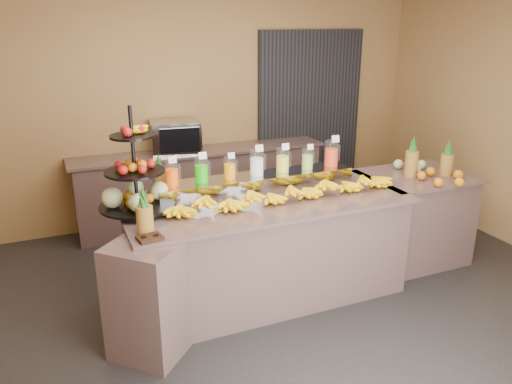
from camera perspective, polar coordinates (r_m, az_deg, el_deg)
ground at (r=4.49m, az=2.94°, el=-13.41°), size 6.00×6.00×0.00m
room_envelope at (r=4.62m, az=1.09°, el=12.39°), size 6.04×5.02×2.82m
buffet_counter at (r=4.43m, az=0.20°, el=-6.99°), size 2.75×1.25×0.93m
right_counter at (r=5.45m, az=17.40°, el=-2.75°), size 1.08×0.88×0.93m
back_ledge at (r=6.20m, az=-6.15°, el=0.66°), size 3.10×0.55×0.93m
pitcher_tray at (r=4.55m, az=0.08°, el=1.05°), size 1.85×0.30×0.15m
juice_pitcher_orange_a at (r=4.26m, az=-9.60°, el=1.92°), size 0.12×0.12×0.28m
juice_pitcher_green at (r=4.33m, az=-6.27°, el=2.38°), size 0.12×0.12×0.29m
juice_pitcher_orange_b at (r=4.41m, az=-3.03°, el=2.64°), size 0.11×0.11×0.26m
juice_pitcher_milk at (r=4.50m, az=0.08°, el=3.21°), size 0.13×0.13×0.31m
juice_pitcher_lemon at (r=4.60m, az=3.06°, el=3.49°), size 0.12×0.12×0.29m
juice_pitcher_lime at (r=4.72m, az=5.89°, el=3.68°), size 0.11×0.11×0.26m
juice_pitcher_orange_c at (r=4.85m, az=8.60°, el=4.22°), size 0.13×0.14×0.32m
banana_heap at (r=4.35m, az=3.65°, el=0.23°), size 2.15×0.19×0.18m
fruit_stand at (r=4.14m, az=-13.01°, el=0.83°), size 0.77×0.77×0.86m
condiment_caddy at (r=3.64m, az=-12.03°, el=-5.17°), size 0.19×0.16×0.03m
pineapple_left_a at (r=3.71m, az=-12.62°, el=-2.70°), size 0.12×0.12×0.37m
pineapple_left_b at (r=4.43m, az=-10.92°, el=1.23°), size 0.13×0.13×0.40m
right_fruit_pile at (r=5.20m, az=19.73°, el=2.30°), size 0.49×0.47×0.26m
oven_warmer at (r=5.95m, az=-9.21°, el=6.25°), size 0.61×0.46×0.38m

